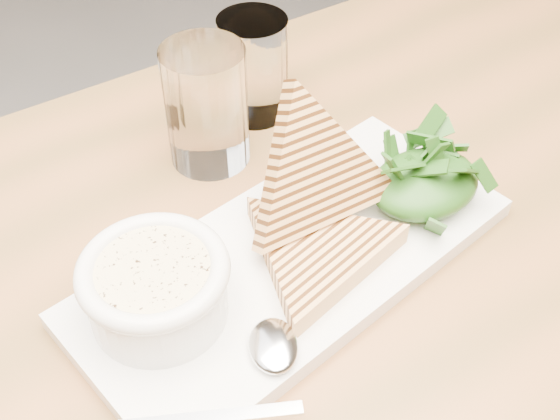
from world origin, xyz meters
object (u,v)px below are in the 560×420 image
glass_far (207,106)px  soup_bowl (157,295)px  platter (294,260)px  glass_near (253,67)px  table_top (362,345)px

glass_far → soup_bowl: bearing=-130.1°
platter → glass_far: (0.01, 0.16, 0.05)m
platter → glass_near: 0.22m
glass_near → glass_far: glass_far is taller
platter → glass_near: glass_near is taller
platter → glass_far: 0.17m
soup_bowl → glass_near: glass_near is taller
glass_near → glass_far: size_ratio=0.90×
platter → glass_far: bearing=84.8°
glass_near → glass_far: 0.08m
soup_bowl → table_top: bearing=-35.3°
table_top → platter: size_ratio=3.41×
table_top → soup_bowl: 0.16m
glass_near → platter: bearing=-113.9°
table_top → glass_near: glass_near is taller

